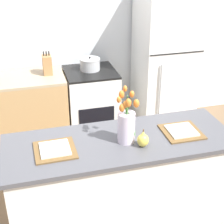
{
  "coord_description": "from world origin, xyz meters",
  "views": [
    {
      "loc": [
        -0.66,
        -2.17,
        2.3
      ],
      "look_at": [
        0.0,
        0.25,
        1.02
      ],
      "focal_mm": 55.0,
      "sensor_mm": 36.0,
      "label": 1
    }
  ],
  "objects_px": {
    "flower_vase": "(126,123)",
    "plate_setting_left": "(55,150)",
    "knife_block": "(47,65)",
    "stove_range": "(91,104)",
    "cooking_pot": "(90,64)",
    "pear_figurine": "(143,139)",
    "plate_setting_right": "(182,131)",
    "refrigerator": "(165,63)"
  },
  "relations": [
    {
      "from": "pear_figurine",
      "to": "cooking_pot",
      "type": "relative_size",
      "value": 0.59
    },
    {
      "from": "refrigerator",
      "to": "pear_figurine",
      "type": "xyz_separation_m",
      "value": [
        -0.91,
        -1.72,
        0.05
      ]
    },
    {
      "from": "plate_setting_right",
      "to": "pear_figurine",
      "type": "bearing_deg",
      "value": -163.85
    },
    {
      "from": "knife_block",
      "to": "refrigerator",
      "type": "bearing_deg",
      "value": -1.35
    },
    {
      "from": "flower_vase",
      "to": "pear_figurine",
      "type": "bearing_deg",
      "value": -44.59
    },
    {
      "from": "flower_vase",
      "to": "plate_setting_left",
      "type": "bearing_deg",
      "value": 179.11
    },
    {
      "from": "refrigerator",
      "to": "cooking_pot",
      "type": "relative_size",
      "value": 7.42
    },
    {
      "from": "refrigerator",
      "to": "knife_block",
      "type": "distance_m",
      "value": 1.45
    },
    {
      "from": "plate_setting_left",
      "to": "plate_setting_right",
      "type": "bearing_deg",
      "value": 0.0
    },
    {
      "from": "stove_range",
      "to": "cooking_pot",
      "type": "relative_size",
      "value": 3.63
    },
    {
      "from": "pear_figurine",
      "to": "knife_block",
      "type": "bearing_deg",
      "value": 106.79
    },
    {
      "from": "pear_figurine",
      "to": "plate_setting_right",
      "type": "distance_m",
      "value": 0.39
    },
    {
      "from": "flower_vase",
      "to": "plate_setting_left",
      "type": "distance_m",
      "value": 0.56
    },
    {
      "from": "cooking_pot",
      "to": "stove_range",
      "type": "bearing_deg",
      "value": -98.28
    },
    {
      "from": "cooking_pot",
      "to": "knife_block",
      "type": "distance_m",
      "value": 0.5
    },
    {
      "from": "plate_setting_right",
      "to": "cooking_pot",
      "type": "xyz_separation_m",
      "value": [
        -0.4,
        1.66,
        0.04
      ]
    },
    {
      "from": "refrigerator",
      "to": "flower_vase",
      "type": "bearing_deg",
      "value": -121.92
    },
    {
      "from": "plate_setting_left",
      "to": "stove_range",
      "type": "bearing_deg",
      "value": 69.41
    },
    {
      "from": "flower_vase",
      "to": "cooking_pot",
      "type": "xyz_separation_m",
      "value": [
        0.07,
        1.67,
        -0.1
      ]
    },
    {
      "from": "stove_range",
      "to": "cooking_pot",
      "type": "xyz_separation_m",
      "value": [
        0.01,
        0.04,
        0.51
      ]
    },
    {
      "from": "stove_range",
      "to": "plate_setting_right",
      "type": "xyz_separation_m",
      "value": [
        0.41,
        -1.62,
        0.47
      ]
    },
    {
      "from": "stove_range",
      "to": "pear_figurine",
      "type": "height_order",
      "value": "pear_figurine"
    },
    {
      "from": "refrigerator",
      "to": "plate_setting_left",
      "type": "relative_size",
      "value": 5.92
    },
    {
      "from": "flower_vase",
      "to": "cooking_pot",
      "type": "relative_size",
      "value": 1.78
    },
    {
      "from": "knife_block",
      "to": "cooking_pot",
      "type": "bearing_deg",
      "value": 0.89
    },
    {
      "from": "flower_vase",
      "to": "refrigerator",
      "type": "bearing_deg",
      "value": 58.08
    },
    {
      "from": "stove_range",
      "to": "refrigerator",
      "type": "xyz_separation_m",
      "value": [
        0.95,
        0.0,
        0.46
      ]
    },
    {
      "from": "stove_range",
      "to": "knife_block",
      "type": "distance_m",
      "value": 0.74
    },
    {
      "from": "flower_vase",
      "to": "plate_setting_left",
      "type": "relative_size",
      "value": 1.42
    },
    {
      "from": "plate_setting_right",
      "to": "knife_block",
      "type": "xyz_separation_m",
      "value": [
        -0.9,
        1.65,
        0.08
      ]
    },
    {
      "from": "plate_setting_left",
      "to": "knife_block",
      "type": "bearing_deg",
      "value": 86.05
    },
    {
      "from": "refrigerator",
      "to": "plate_setting_left",
      "type": "xyz_separation_m",
      "value": [
        -1.56,
        -1.62,
        0.01
      ]
    },
    {
      "from": "flower_vase",
      "to": "plate_setting_right",
      "type": "distance_m",
      "value": 0.49
    },
    {
      "from": "cooking_pot",
      "to": "plate_setting_left",
      "type": "bearing_deg",
      "value": -110.29
    },
    {
      "from": "plate_setting_left",
      "to": "knife_block",
      "type": "xyz_separation_m",
      "value": [
        0.11,
        1.65,
        0.08
      ]
    },
    {
      "from": "flower_vase",
      "to": "cooking_pot",
      "type": "distance_m",
      "value": 1.67
    },
    {
      "from": "pear_figurine",
      "to": "plate_setting_right",
      "type": "height_order",
      "value": "pear_figurine"
    },
    {
      "from": "pear_figurine",
      "to": "plate_setting_left",
      "type": "height_order",
      "value": "pear_figurine"
    },
    {
      "from": "plate_setting_right",
      "to": "stove_range",
      "type": "bearing_deg",
      "value": 104.14
    },
    {
      "from": "stove_range",
      "to": "knife_block",
      "type": "height_order",
      "value": "knife_block"
    },
    {
      "from": "flower_vase",
      "to": "pear_figurine",
      "type": "height_order",
      "value": "flower_vase"
    },
    {
      "from": "plate_setting_left",
      "to": "cooking_pot",
      "type": "xyz_separation_m",
      "value": [
        0.61,
        1.66,
        0.04
      ]
    }
  ]
}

